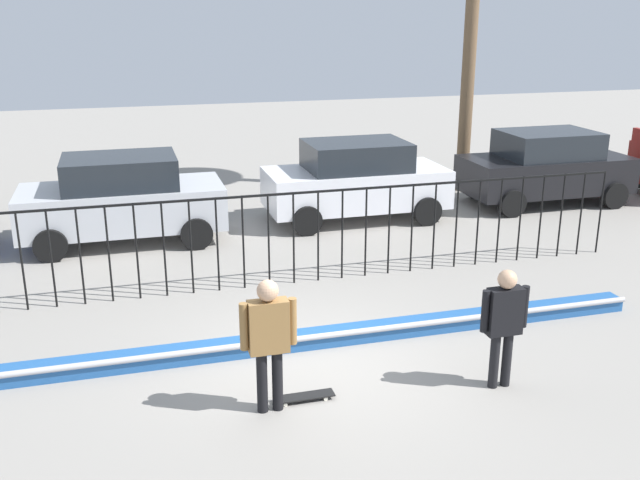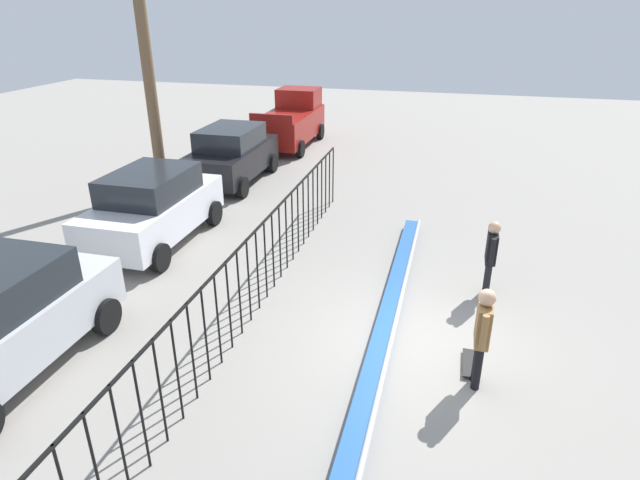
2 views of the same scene
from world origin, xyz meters
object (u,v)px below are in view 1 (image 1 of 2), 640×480
object	(u,v)px
camera_operator	(504,318)
skateboarder	(269,334)
parked_car_silver	(122,199)
skateboard	(304,396)
parked_car_white	(356,180)
parked_car_black	(546,167)

from	to	relation	value
camera_operator	skateboarder	bearing A→B (deg)	33.98
parked_car_silver	skateboard	bearing A→B (deg)	-72.96
skateboarder	parked_car_white	bearing A→B (deg)	90.99
parked_car_white	parked_car_black	size ratio (longest dim) A/B	1.00
skateboarder	parked_car_white	distance (m)	8.87
skateboarder	parked_car_silver	bearing A→B (deg)	128.32
skateboarder	parked_car_silver	world-z (taller)	parked_car_silver
skateboarder	parked_car_white	size ratio (longest dim) A/B	0.41
skateboarder	camera_operator	xyz separation A→B (m)	(3.11, -0.23, -0.06)
skateboarder	camera_operator	distance (m)	3.12
parked_car_silver	parked_car_white	size ratio (longest dim) A/B	1.00
camera_operator	parked_car_silver	size ratio (longest dim) A/B	0.39
parked_car_white	parked_car_silver	bearing A→B (deg)	-178.39
parked_car_silver	parked_car_black	bearing A→B (deg)	3.72
camera_operator	parked_car_black	size ratio (longest dim) A/B	0.39
parked_car_black	skateboard	bearing A→B (deg)	-135.48
camera_operator	parked_car_silver	xyz separation A→B (m)	(-4.74, 7.93, -0.03)
parked_car_white	parked_car_black	distance (m)	5.22
parked_car_white	skateboarder	bearing A→B (deg)	-117.12
parked_car_silver	camera_operator	bearing A→B (deg)	-57.55
skateboard	parked_car_black	size ratio (longest dim) A/B	0.19
parked_car_white	parked_car_black	bearing A→B (deg)	-0.82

